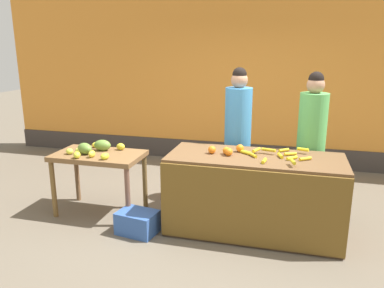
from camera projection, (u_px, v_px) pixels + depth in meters
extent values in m
plane|color=#665B4C|center=(214.00, 225.00, 4.55)|extent=(24.00, 24.00, 0.00)
cube|color=orange|center=(247.00, 65.00, 6.64)|extent=(9.34, 0.20, 3.52)
cube|color=#3F3833|center=(243.00, 153.00, 6.94)|extent=(9.34, 0.04, 0.36)
cube|color=brown|center=(254.00, 194.00, 4.32)|extent=(1.95, 0.79, 0.91)
cube|color=brown|center=(250.00, 209.00, 3.94)|extent=(1.95, 0.03, 0.85)
cube|color=brown|center=(98.00, 156.00, 4.73)|extent=(1.10, 0.64, 0.06)
cylinder|color=brown|center=(54.00, 189.00, 4.70)|extent=(0.06, 0.06, 0.73)
cylinder|color=brown|center=(128.00, 197.00, 4.45)|extent=(0.06, 0.06, 0.73)
cylinder|color=brown|center=(77.00, 175.00, 5.21)|extent=(0.06, 0.06, 0.73)
cylinder|color=brown|center=(145.00, 182.00, 4.96)|extent=(0.06, 0.06, 0.73)
cylinder|color=gold|center=(252.00, 155.00, 4.20)|extent=(0.12, 0.14, 0.04)
cylinder|color=gold|center=(305.00, 159.00, 4.05)|extent=(0.14, 0.11, 0.04)
cylinder|color=gold|center=(290.00, 154.00, 4.23)|extent=(0.14, 0.10, 0.04)
cylinder|color=gold|center=(246.00, 153.00, 4.28)|extent=(0.14, 0.11, 0.04)
cylinder|color=gold|center=(284.00, 150.00, 4.38)|extent=(0.12, 0.11, 0.04)
cylinder|color=yellow|center=(280.00, 156.00, 4.16)|extent=(0.08, 0.14, 0.04)
cylinder|color=gold|center=(245.00, 152.00, 4.30)|extent=(0.14, 0.10, 0.04)
cylinder|color=yellow|center=(264.00, 161.00, 3.98)|extent=(0.05, 0.13, 0.04)
cylinder|color=yellow|center=(292.00, 158.00, 4.08)|extent=(0.12, 0.13, 0.04)
cylinder|color=gold|center=(293.00, 162.00, 3.85)|extent=(0.07, 0.14, 0.04)
cylinder|color=gold|center=(256.00, 150.00, 4.27)|extent=(0.09, 0.15, 0.04)
cylinder|color=gold|center=(269.00, 150.00, 4.28)|extent=(0.16, 0.07, 0.04)
cylinder|color=yellow|center=(303.00, 149.00, 4.30)|extent=(0.13, 0.07, 0.04)
sphere|color=orange|center=(226.00, 151.00, 4.28)|extent=(0.08, 0.08, 0.08)
sphere|color=orange|center=(229.00, 152.00, 4.21)|extent=(0.09, 0.09, 0.09)
sphere|color=orange|center=(240.00, 148.00, 4.36)|extent=(0.09, 0.09, 0.09)
sphere|color=orange|center=(212.00, 150.00, 4.30)|extent=(0.09, 0.09, 0.09)
ellipsoid|color=yellow|center=(96.00, 145.00, 4.98)|extent=(0.13, 0.12, 0.07)
ellipsoid|color=#D9DF4B|center=(79.00, 151.00, 4.69)|extent=(0.12, 0.11, 0.08)
ellipsoid|color=#D2DF42|center=(70.00, 151.00, 4.68)|extent=(0.12, 0.11, 0.07)
ellipsoid|color=yellow|center=(105.00, 156.00, 4.46)|extent=(0.12, 0.13, 0.08)
ellipsoid|color=yellow|center=(101.00, 144.00, 5.02)|extent=(0.08, 0.11, 0.08)
ellipsoid|color=yellow|center=(92.00, 154.00, 4.55)|extent=(0.08, 0.11, 0.08)
ellipsoid|color=yellow|center=(77.00, 155.00, 4.51)|extent=(0.12, 0.13, 0.08)
ellipsoid|color=yellow|center=(121.00, 147.00, 4.86)|extent=(0.12, 0.09, 0.09)
ellipsoid|color=olive|center=(85.00, 149.00, 4.68)|extent=(0.26, 0.22, 0.14)
ellipsoid|color=olive|center=(102.00, 145.00, 4.83)|extent=(0.23, 0.15, 0.14)
cylinder|color=#33333D|center=(236.00, 181.00, 5.03)|extent=(0.29, 0.29, 0.71)
cylinder|color=#3F8CCC|center=(238.00, 122.00, 4.82)|extent=(0.34, 0.34, 0.87)
sphere|color=tan|center=(239.00, 80.00, 4.69)|extent=(0.21, 0.21, 0.21)
sphere|color=black|center=(240.00, 74.00, 4.67)|extent=(0.18, 0.18, 0.18)
cylinder|color=#33333D|center=(307.00, 189.00, 4.77)|extent=(0.29, 0.29, 0.70)
cylinder|color=#59B259|center=(312.00, 128.00, 4.57)|extent=(0.34, 0.34, 0.86)
sphere|color=tan|center=(316.00, 85.00, 4.44)|extent=(0.21, 0.21, 0.21)
sphere|color=black|center=(316.00, 79.00, 4.42)|extent=(0.18, 0.18, 0.18)
cube|color=#3359A5|center=(138.00, 222.00, 4.35)|extent=(0.49, 0.39, 0.26)
ellipsoid|color=maroon|center=(177.00, 179.00, 5.32)|extent=(0.47, 0.46, 0.56)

